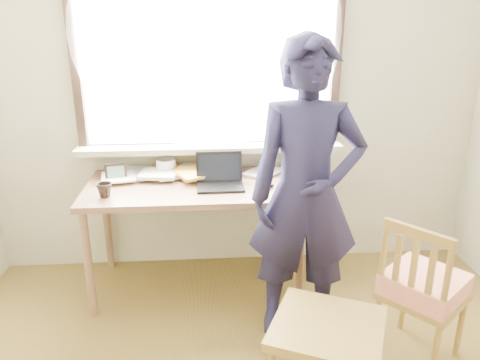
{
  "coord_description": "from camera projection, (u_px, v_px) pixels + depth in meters",
  "views": [
    {
      "loc": [
        -0.23,
        -1.27,
        1.81
      ],
      "look_at": [
        -0.06,
        0.95,
        1.02
      ],
      "focal_mm": 35.0,
      "sensor_mm": 36.0,
      "label": 1
    }
  ],
  "objects": [
    {
      "name": "desk",
      "position": [
        195.0,
        195.0,
        3.1
      ],
      "size": [
        1.42,
        0.71,
        0.76
      ],
      "color": "brown",
      "rests_on": "ground"
    },
    {
      "name": "desk_clutter",
      "position": [
        166.0,
        172.0,
        3.22
      ],
      "size": [
        0.82,
        0.42,
        0.05
      ],
      "color": "white",
      "rests_on": "desk"
    },
    {
      "name": "book_a",
      "position": [
        128.0,
        176.0,
        3.2
      ],
      "size": [
        0.27,
        0.31,
        0.02
      ],
      "primitive_type": "imported",
      "rotation": [
        0.0,
        0.0,
        0.32
      ],
      "color": "white",
      "rests_on": "desk"
    },
    {
      "name": "side_chair",
      "position": [
        423.0,
        287.0,
        2.49
      ],
      "size": [
        0.53,
        0.53,
        0.84
      ],
      "color": "olive",
      "rests_on": "ground"
    },
    {
      "name": "mug_dark",
      "position": [
        104.0,
        190.0,
        2.85
      ],
      "size": [
        0.1,
        0.1,
        0.09
      ],
      "primitive_type": "imported",
      "rotation": [
        0.0,
        0.0,
        -0.08
      ],
      "color": "black",
      "rests_on": "desk"
    },
    {
      "name": "person",
      "position": [
        306.0,
        195.0,
        2.59
      ],
      "size": [
        0.66,
        0.46,
        1.74
      ],
      "primitive_type": "imported",
      "rotation": [
        0.0,
        0.0,
        -0.07
      ],
      "color": "black",
      "rests_on": "ground"
    },
    {
      "name": "book_b",
      "position": [
        252.0,
        170.0,
        3.33
      ],
      "size": [
        0.33,
        0.34,
        0.02
      ],
      "primitive_type": "imported",
      "rotation": [
        0.0,
        0.0,
        -0.68
      ],
      "color": "white",
      "rests_on": "desk"
    },
    {
      "name": "room_shell",
      "position": [
        272.0,
        74.0,
        1.46
      ],
      "size": [
        3.52,
        4.02,
        2.61
      ],
      "color": "#B7B193",
      "rests_on": "ground"
    },
    {
      "name": "mouse",
      "position": [
        268.0,
        185.0,
        3.01
      ],
      "size": [
        0.08,
        0.06,
        0.03
      ],
      "primitive_type": "ellipsoid",
      "color": "black",
      "rests_on": "desk"
    },
    {
      "name": "work_chair",
      "position": [
        327.0,
        338.0,
        2.13
      ],
      "size": [
        0.63,
        0.62,
        0.5
      ],
      "color": "olive",
      "rests_on": "ground"
    },
    {
      "name": "picture_frame",
      "position": [
        116.0,
        173.0,
        3.11
      ],
      "size": [
        0.14,
        0.04,
        0.11
      ],
      "color": "black",
      "rests_on": "desk"
    },
    {
      "name": "mug_white",
      "position": [
        166.0,
        167.0,
        3.25
      ],
      "size": [
        0.19,
        0.19,
        0.11
      ],
      "primitive_type": "imported",
      "rotation": [
        0.0,
        0.0,
        0.81
      ],
      "color": "white",
      "rests_on": "desk"
    },
    {
      "name": "laptop",
      "position": [
        220.0,
        178.0,
        3.04
      ],
      "size": [
        0.31,
        0.25,
        0.21
      ],
      "color": "black",
      "rests_on": "desk"
    }
  ]
}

